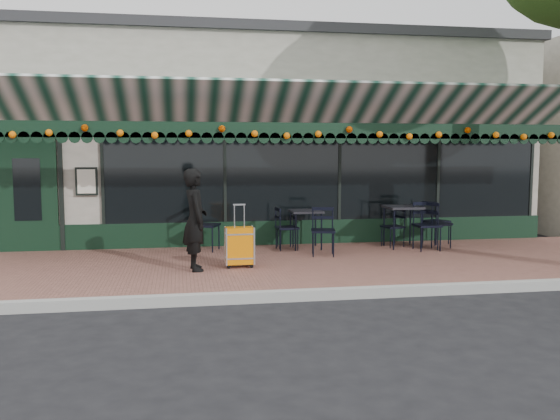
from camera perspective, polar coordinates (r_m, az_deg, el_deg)
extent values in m
plane|color=black|center=(8.54, 3.63, -8.47)|extent=(80.00, 80.00, 0.00)
cube|color=brown|center=(10.44, 1.10, -5.43)|extent=(18.00, 4.00, 0.15)
cube|color=#9E9E99|center=(8.45, 3.76, -8.11)|extent=(18.00, 0.16, 0.15)
cube|color=gray|center=(16.17, -2.89, 6.27)|extent=(12.00, 8.00, 4.50)
cube|color=black|center=(12.44, 4.84, 3.66)|extent=(9.20, 0.04, 2.00)
cube|color=black|center=(12.41, -23.10, 1.36)|extent=(1.10, 0.07, 2.20)
cube|color=silver|center=(12.14, -18.13, 2.64)|extent=(0.42, 0.04, 0.55)
cube|color=black|center=(10.76, 0.60, 7.67)|extent=(12.00, 0.03, 0.28)
cylinder|color=orange|center=(10.70, 0.66, 7.58)|extent=(11.60, 0.12, 0.12)
imported|color=black|center=(9.70, -8.17, -0.93)|extent=(0.48, 0.65, 1.66)
cube|color=orange|center=(9.92, -3.92, -3.43)|extent=(0.46, 0.26, 0.61)
cube|color=black|center=(9.98, -3.90, -5.34)|extent=(0.46, 0.26, 0.06)
cube|color=silver|center=(9.85, -3.93, -0.57)|extent=(0.21, 0.03, 0.38)
cube|color=black|center=(12.14, 11.73, 0.27)|extent=(0.68, 0.68, 0.05)
cylinder|color=black|center=(11.82, 10.91, -1.90)|extent=(0.03, 0.03, 0.79)
cylinder|color=black|center=(12.03, 13.44, -1.82)|extent=(0.03, 0.03, 0.79)
cylinder|color=black|center=(12.35, 9.99, -1.56)|extent=(0.03, 0.03, 0.79)
cylinder|color=black|center=(12.55, 12.42, -1.49)|extent=(0.03, 0.03, 0.79)
cube|color=black|center=(11.77, 2.50, -0.12)|extent=(0.62, 0.62, 0.04)
cylinder|color=black|center=(11.51, 1.51, -2.17)|extent=(0.03, 0.03, 0.73)
cylinder|color=black|center=(11.62, 4.02, -2.11)|extent=(0.03, 0.03, 0.73)
cylinder|color=black|center=(12.01, 1.03, -1.84)|extent=(0.03, 0.03, 0.73)
cylinder|color=black|center=(12.12, 3.44, -1.78)|extent=(0.03, 0.03, 0.73)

